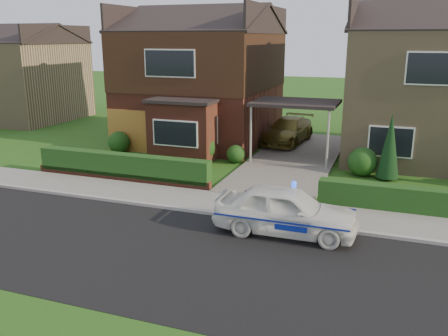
% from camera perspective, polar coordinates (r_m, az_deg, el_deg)
% --- Properties ---
extents(ground, '(120.00, 120.00, 0.00)m').
position_cam_1_polar(ground, '(12.50, -2.19, -11.00)').
color(ground, '#275015').
rests_on(ground, ground).
extents(road, '(60.00, 6.00, 0.02)m').
position_cam_1_polar(road, '(12.50, -2.19, -11.00)').
color(road, black).
rests_on(road, ground).
extents(kerb, '(60.00, 0.16, 0.12)m').
position_cam_1_polar(kerb, '(15.11, 2.17, -5.94)').
color(kerb, '#9E9993').
rests_on(kerb, ground).
extents(sidewalk, '(60.00, 2.00, 0.10)m').
position_cam_1_polar(sidewalk, '(16.05, 3.32, -4.68)').
color(sidewalk, slate).
rests_on(sidewalk, ground).
extents(driveway, '(3.80, 12.00, 0.12)m').
position_cam_1_polar(driveway, '(22.46, 8.37, 1.09)').
color(driveway, '#666059').
rests_on(driveway, ground).
extents(house_left, '(7.50, 9.53, 7.25)m').
position_cam_1_polar(house_left, '(26.31, -2.62, 11.61)').
color(house_left, maroon).
rests_on(house_left, ground).
extents(house_right, '(7.50, 8.06, 7.25)m').
position_cam_1_polar(house_right, '(24.48, 23.82, 9.70)').
color(house_right, '#937D5A').
rests_on(house_right, ground).
extents(carport_link, '(3.80, 3.00, 2.77)m').
position_cam_1_polar(carport_link, '(21.93, 8.62, 7.65)').
color(carport_link, black).
rests_on(carport_link, ground).
extents(garage_door, '(2.20, 0.10, 2.10)m').
position_cam_1_polar(garage_door, '(24.28, -11.53, 4.41)').
color(garage_door, '#995F21').
rests_on(garage_door, ground).
extents(dwarf_wall, '(7.70, 0.25, 0.36)m').
position_cam_1_polar(dwarf_wall, '(19.37, -12.29, -1.06)').
color(dwarf_wall, maroon).
rests_on(dwarf_wall, ground).
extents(hedge_left, '(7.50, 0.55, 0.90)m').
position_cam_1_polar(hedge_left, '(19.54, -12.03, -1.45)').
color(hedge_left, '#133D15').
rests_on(hedge_left, ground).
extents(hedge_right, '(7.50, 0.55, 0.80)m').
position_cam_1_polar(hedge_right, '(16.74, 24.10, -5.38)').
color(hedge_right, '#133D15').
rests_on(hedge_right, ground).
extents(shrub_left_far, '(1.08, 1.08, 1.08)m').
position_cam_1_polar(shrub_left_far, '(24.13, -12.54, 3.05)').
color(shrub_left_far, '#133D15').
rests_on(shrub_left_far, ground).
extents(shrub_left_mid, '(1.32, 1.32, 1.32)m').
position_cam_1_polar(shrub_left_mid, '(21.88, -2.80, 2.47)').
color(shrub_left_mid, '#133D15').
rests_on(shrub_left_mid, ground).
extents(shrub_left_near, '(0.84, 0.84, 0.84)m').
position_cam_1_polar(shrub_left_near, '(21.66, 1.42, 1.70)').
color(shrub_left_near, '#133D15').
rests_on(shrub_left_near, ground).
extents(shrub_right_near, '(1.20, 1.20, 1.20)m').
position_cam_1_polar(shrub_right_near, '(20.40, 16.33, 0.72)').
color(shrub_right_near, '#133D15').
rests_on(shrub_right_near, ground).
extents(conifer_a, '(0.90, 0.90, 2.60)m').
position_cam_1_polar(conifer_a, '(20.02, 19.29, 2.27)').
color(conifer_a, black).
rests_on(conifer_a, ground).
extents(neighbour_left, '(6.50, 7.00, 5.20)m').
position_cam_1_polar(neighbour_left, '(35.94, -22.98, 9.51)').
color(neighbour_left, '#937D5A').
rests_on(neighbour_left, ground).
extents(police_car, '(3.83, 4.19, 1.58)m').
position_cam_1_polar(police_car, '(13.92, 7.44, -5.11)').
color(police_car, white).
rests_on(police_car, ground).
extents(driveway_car, '(2.27, 4.68, 1.31)m').
position_cam_1_polar(driveway_car, '(25.58, 7.71, 4.51)').
color(driveway_car, brown).
rests_on(driveway_car, driveway).
extents(potted_plant_a, '(0.43, 0.36, 0.69)m').
position_cam_1_polar(potted_plant_a, '(18.81, -4.29, -0.72)').
color(potted_plant_a, gray).
rests_on(potted_plant_a, ground).
extents(potted_plant_b, '(0.50, 0.47, 0.72)m').
position_cam_1_polar(potted_plant_b, '(19.61, -6.40, -0.05)').
color(potted_plant_b, gray).
rests_on(potted_plant_b, ground).
extents(potted_plant_c, '(0.56, 0.56, 0.77)m').
position_cam_1_polar(potted_plant_c, '(22.05, -5.66, 1.78)').
color(potted_plant_c, gray).
rests_on(potted_plant_c, ground).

